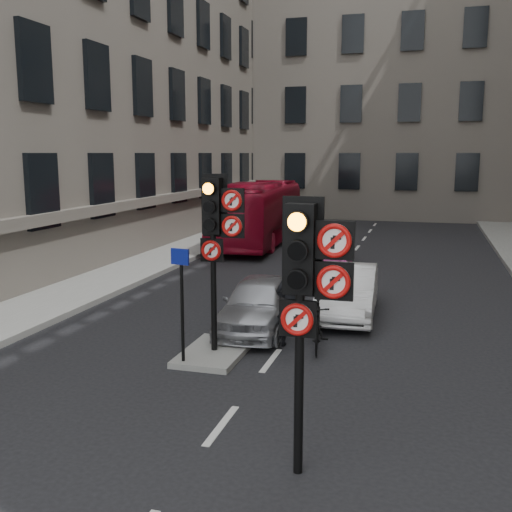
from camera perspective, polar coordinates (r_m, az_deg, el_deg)
The scene contains 13 objects.
ground at distance 7.86m, azimuth -8.48°, elevation -21.75°, with size 120.00×120.00×0.00m, color black.
pavement_left at distance 21.06m, azimuth -12.88°, elevation -1.46°, with size 3.00×50.00×0.16m, color gray.
centre_island at distance 12.46m, azimuth -3.98°, elevation -9.14°, with size 1.20×2.00×0.12m, color gray.
building_far at distance 44.55m, azimuth 12.73°, elevation 17.16°, with size 30.00×14.00×20.00m, color #6A635A.
signal_near at distance 7.35m, azimuth 4.89°, elevation -2.14°, with size 0.91×0.40×3.58m.
signal_far at distance 11.83m, azimuth -3.75°, elevation 3.00°, with size 0.91×0.40×3.58m.
car_silver at distance 14.01m, azimuth 0.28°, elevation -4.53°, with size 1.49×3.71×1.27m, color #9C9DA3.
car_white at distance 15.38m, azimuth 8.78°, elevation -3.34°, with size 1.35×3.86×1.27m, color silver.
car_pink at distance 21.04m, azimuth 6.56°, elevation 0.29°, with size 1.82×4.48×1.30m, color #C1398E.
bus_red at distance 27.35m, azimuth 0.29°, elevation 4.12°, with size 2.35×10.05×2.80m, color maroon.
motorcycle at distance 12.76m, azimuth 5.88°, elevation -6.54°, with size 0.49×1.73×1.04m, color black.
motorcyclist at distance 12.77m, azimuth 3.32°, elevation -4.73°, with size 0.66×0.43×1.80m, color black.
info_sign at distance 11.44m, azimuth -7.12°, elevation -3.15°, with size 0.38×0.14×2.21m.
Camera 1 is at (2.86, -6.07, 4.10)m, focal length 42.00 mm.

